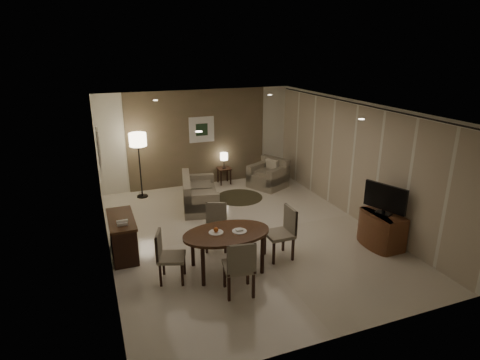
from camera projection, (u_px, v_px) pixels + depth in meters
name	position (u px, v px, depth m)	size (l,w,h in m)	color
room_shell	(237.00, 168.00, 8.57)	(5.50, 7.00, 2.70)	beige
taupe_accent	(198.00, 138.00, 11.29)	(3.96, 0.03, 2.70)	brown
curtain_wall	(353.00, 162.00, 9.13)	(0.08, 6.70, 2.58)	#C0B396
curtain_rod	(358.00, 104.00, 8.71)	(0.03, 0.03, 6.80)	black
art_back_frame	(202.00, 130.00, 11.23)	(0.72, 0.03, 0.72)	silver
art_back_canvas	(202.00, 130.00, 11.21)	(0.34, 0.01, 0.34)	#1D341D
art_left_frame	(98.00, 148.00, 8.19)	(0.03, 0.60, 0.80)	silver
art_left_canvas	(99.00, 148.00, 8.19)	(0.01, 0.46, 0.64)	gray
downlight_nl	(199.00, 132.00, 5.72)	(0.10, 0.10, 0.01)	white
downlight_nr	(361.00, 119.00, 6.67)	(0.10, 0.10, 0.01)	white
downlight_fl	(155.00, 100.00, 8.90)	(0.10, 0.10, 0.01)	white
downlight_fr	(270.00, 95.00, 9.85)	(0.10, 0.10, 0.01)	white
console_desk	(123.00, 236.00, 7.68)	(0.48, 1.20, 0.75)	#462716
telephone	(122.00, 222.00, 7.28)	(0.20, 0.14, 0.09)	white
tv_cabinet	(382.00, 229.00, 8.03)	(0.48, 0.90, 0.70)	brown
flat_tv	(385.00, 198.00, 7.80)	(0.06, 0.88, 0.60)	black
dining_table	(227.00, 251.00, 7.15)	(1.57, 0.98, 0.74)	#462716
chair_near	(239.00, 266.00, 6.43)	(0.48, 0.48, 0.99)	gray
chair_far	(216.00, 228.00, 7.86)	(0.44, 0.44, 0.90)	gray
chair_left	(172.00, 257.00, 6.79)	(0.44, 0.44, 0.91)	gray
chair_right	(279.00, 234.00, 7.52)	(0.48, 0.48, 0.99)	gray
plate_a	(216.00, 232.00, 7.01)	(0.26, 0.26, 0.02)	white
plate_b	(239.00, 231.00, 7.06)	(0.26, 0.26, 0.02)	white
fruit_apple	(216.00, 230.00, 7.00)	(0.09, 0.09, 0.09)	#AA4613
napkin	(239.00, 230.00, 7.05)	(0.12, 0.08, 0.03)	white
round_rug	(239.00, 197.00, 10.66)	(1.23, 1.23, 0.01)	#443E26
sofa	(200.00, 192.00, 9.96)	(0.82, 1.64, 0.77)	gray
armchair	(268.00, 174.00, 11.32)	(0.90, 0.85, 0.80)	gray
side_table	(224.00, 176.00, 11.68)	(0.37, 0.37, 0.47)	black
table_lamp	(224.00, 160.00, 11.52)	(0.22, 0.22, 0.50)	#FFEAC1
floor_lamp	(140.00, 166.00, 10.43)	(0.44, 0.44, 1.73)	#FFE5B7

